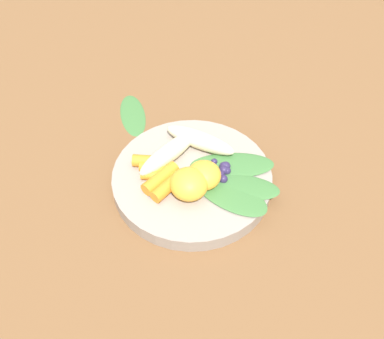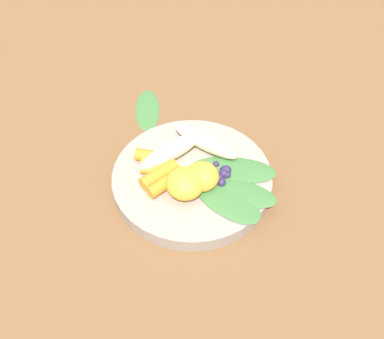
{
  "view_description": "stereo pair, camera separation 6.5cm",
  "coord_description": "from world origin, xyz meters",
  "px_view_note": "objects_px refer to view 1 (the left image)",
  "views": [
    {
      "loc": [
        -0.32,
        0.3,
        0.52
      ],
      "look_at": [
        0.0,
        0.0,
        0.03
      ],
      "focal_mm": 41.55,
      "sensor_mm": 36.0,
      "label": 1
    },
    {
      "loc": [
        -0.36,
        0.25,
        0.52
      ],
      "look_at": [
        0.0,
        0.0,
        0.03
      ],
      "focal_mm": 41.55,
      "sensor_mm": 36.0,
      "label": 2
    }
  ],
  "objects_px": {
    "bowl": "(192,179)",
    "orange_segment_near": "(202,177)",
    "kale_leaf_stray": "(133,114)",
    "banana_peeled_right": "(200,140)",
    "banana_peeled_left": "(169,153)"
  },
  "relations": [
    {
      "from": "bowl",
      "to": "orange_segment_near",
      "type": "xyz_separation_m",
      "value": [
        -0.03,
        0.0,
        0.03
      ]
    },
    {
      "from": "orange_segment_near",
      "to": "kale_leaf_stray",
      "type": "relative_size",
      "value": 0.44
    },
    {
      "from": "bowl",
      "to": "orange_segment_near",
      "type": "bearing_deg",
      "value": 169.78
    },
    {
      "from": "bowl",
      "to": "banana_peeled_right",
      "type": "distance_m",
      "value": 0.06
    },
    {
      "from": "bowl",
      "to": "banana_peeled_left",
      "type": "distance_m",
      "value": 0.05
    },
    {
      "from": "bowl",
      "to": "banana_peeled_left",
      "type": "height_order",
      "value": "banana_peeled_left"
    },
    {
      "from": "kale_leaf_stray",
      "to": "banana_peeled_right",
      "type": "bearing_deg",
      "value": -143.37
    },
    {
      "from": "banana_peeled_right",
      "to": "bowl",
      "type": "bearing_deg",
      "value": 106.16
    },
    {
      "from": "banana_peeled_right",
      "to": "orange_segment_near",
      "type": "xyz_separation_m",
      "value": [
        -0.06,
        0.05,
        0.0
      ]
    },
    {
      "from": "banana_peeled_left",
      "to": "banana_peeled_right",
      "type": "bearing_deg",
      "value": 162.93
    },
    {
      "from": "banana_peeled_right",
      "to": "orange_segment_near",
      "type": "height_order",
      "value": "orange_segment_near"
    },
    {
      "from": "bowl",
      "to": "banana_peeled_right",
      "type": "relative_size",
      "value": 2.05
    },
    {
      "from": "orange_segment_near",
      "to": "kale_leaf_stray",
      "type": "height_order",
      "value": "orange_segment_near"
    },
    {
      "from": "bowl",
      "to": "orange_segment_near",
      "type": "distance_m",
      "value": 0.04
    },
    {
      "from": "bowl",
      "to": "banana_peeled_left",
      "type": "relative_size",
      "value": 2.05
    }
  ]
}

